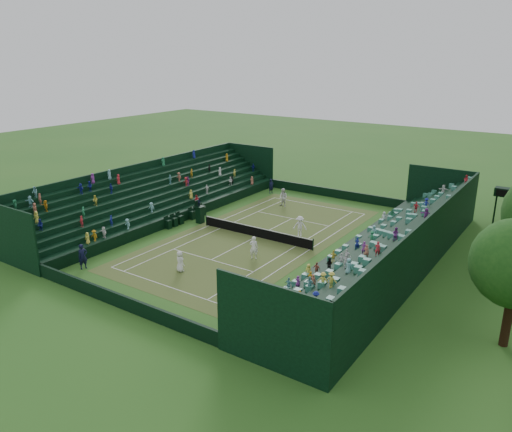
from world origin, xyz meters
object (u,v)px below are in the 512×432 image
object	(u,v)px
player_near_east	(254,248)
umpire_chair	(200,212)
tennis_net	(256,232)
player_near_west	(180,261)
player_far_east	(300,226)
player_far_west	(283,198)

from	to	relation	value
player_near_east	umpire_chair	bearing A→B (deg)	-47.44
tennis_net	umpire_chair	size ratio (longest dim) A/B	4.63
player_near_west	player_near_east	world-z (taller)	player_near_east
tennis_net	player_far_east	distance (m)	4.00
umpire_chair	player_near_west	size ratio (longest dim) A/B	1.53
player_near_west	player_far_east	world-z (taller)	player_far_east
tennis_net	player_far_west	xyz separation A→B (m)	(-2.92, 9.54, 0.47)
tennis_net	player_far_west	distance (m)	9.99
tennis_net	player_near_east	bearing A→B (deg)	-57.82
tennis_net	player_far_west	world-z (taller)	player_far_west
player_near_east	player_far_east	size ratio (longest dim) A/B	1.02
player_near_east	player_far_west	world-z (taller)	player_far_west
tennis_net	player_near_west	xyz separation A→B (m)	(-0.54, -9.43, 0.30)
player_near_west	player_far_east	size ratio (longest dim) A/B	0.88
player_near_east	tennis_net	bearing A→B (deg)	-79.89
player_near_west	umpire_chair	bearing A→B (deg)	-43.83
player_far_west	player_near_east	bearing A→B (deg)	-59.57
player_near_east	player_far_west	distance (m)	14.87
player_near_west	player_far_east	xyz separation A→B (m)	(3.64, 11.93, 0.11)
player_far_west	player_far_east	xyz separation A→B (m)	(6.02, -7.04, -0.06)
player_near_west	player_far_west	xyz separation A→B (m)	(-2.39, 18.97, 0.17)
umpire_chair	player_far_west	xyz separation A→B (m)	(3.86, 9.30, -0.08)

